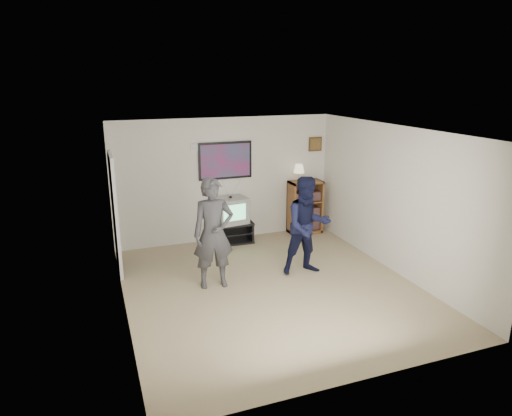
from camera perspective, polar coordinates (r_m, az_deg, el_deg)
room_shell at (r=7.28m, az=0.98°, el=0.08°), size 4.51×5.00×2.51m
media_stand at (r=9.30m, az=-3.07°, el=-3.05°), size 0.87×0.51×0.42m
crt_television at (r=9.15m, az=-3.17°, el=-0.28°), size 0.67×0.59×0.52m
bookshelf at (r=9.83m, az=6.14°, el=0.12°), size 0.69×0.40×1.14m
table_lamp at (r=9.61m, az=5.38°, el=4.40°), size 0.23×0.23×0.37m
person_tall at (r=7.20m, az=-5.35°, el=-3.18°), size 0.68×0.48×1.78m
person_short at (r=7.72m, az=6.45°, el=-2.24°), size 0.87×0.70×1.69m
controller_left at (r=7.27m, az=-5.62°, el=-0.78°), size 0.07×0.11×0.03m
controller_right at (r=7.85m, az=6.06°, el=-0.58°), size 0.06×0.12×0.03m
poster at (r=9.16m, az=-3.86°, el=5.94°), size 1.10×0.03×0.75m
air_vent at (r=8.97m, az=-7.30°, el=7.58°), size 0.28×0.02×0.14m
small_picture at (r=9.87m, az=7.42°, el=7.93°), size 0.30×0.03×0.30m
doorway at (r=8.10m, az=-17.29°, el=-0.84°), size 0.03×0.85×2.00m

